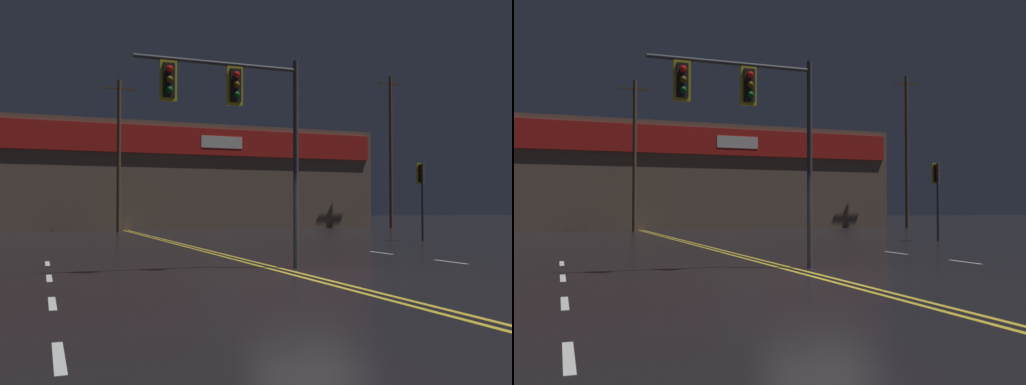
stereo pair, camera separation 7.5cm
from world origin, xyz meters
TOP-DOWN VIEW (x-y plane):
  - ground_plane at (0.00, 0.00)m, footprint 200.00×200.00m
  - road_markings at (1.15, -1.90)m, footprint 16.26×60.00m
  - traffic_signal_median at (-1.16, 1.87)m, footprint 4.31×0.36m
  - traffic_signal_corner_northeast at (11.54, 11.21)m, footprint 0.42×0.36m
  - building_backdrop at (0.00, 34.39)m, footprint 40.35×10.23m
  - utility_pole_row at (0.79, 27.31)m, footprint 44.35×0.26m

SIDE VIEW (x-z plane):
  - ground_plane at x=0.00m, z-range 0.00..0.00m
  - road_markings at x=1.15m, z-range 0.00..0.01m
  - traffic_signal_corner_northeast at x=11.54m, z-range 0.88..4.64m
  - building_backdrop at x=0.00m, z-range 0.01..7.96m
  - traffic_signal_median at x=-1.16m, z-range 1.42..6.86m
  - utility_pole_row at x=0.79m, z-range -0.44..11.82m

